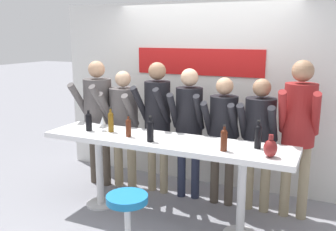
# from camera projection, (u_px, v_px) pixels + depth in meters

# --- Properties ---
(ground_plane) EXTENTS (40.00, 40.00, 0.00)m
(ground_plane) POSITION_uv_depth(u_px,v_px,m) (165.00, 219.00, 4.34)
(ground_plane) COLOR gray
(back_wall) EXTENTS (4.45, 0.12, 2.53)m
(back_wall) POSITION_uv_depth(u_px,v_px,m) (204.00, 94.00, 5.22)
(back_wall) COLOR silver
(back_wall) RESTS_ON ground_plane
(tasting_table) EXTENTS (2.85, 0.65, 0.96)m
(tasting_table) POSITION_uv_depth(u_px,v_px,m) (164.00, 150.00, 4.16)
(tasting_table) COLOR white
(tasting_table) RESTS_ON ground_plane
(bar_stool) EXTENTS (0.41, 0.41, 0.62)m
(bar_stool) POSITION_uv_depth(u_px,v_px,m) (127.00, 216.00, 3.53)
(bar_stool) COLOR silver
(bar_stool) RESTS_ON ground_plane
(person_far_left) EXTENTS (0.48, 0.58, 1.75)m
(person_far_left) POSITION_uv_depth(u_px,v_px,m) (98.00, 110.00, 5.14)
(person_far_left) COLOR #473D33
(person_far_left) RESTS_ON ground_plane
(person_left) EXTENTS (0.47, 0.54, 1.62)m
(person_left) POSITION_uv_depth(u_px,v_px,m) (124.00, 117.00, 5.06)
(person_left) COLOR gray
(person_left) RESTS_ON ground_plane
(person_center_left) EXTENTS (0.43, 0.55, 1.75)m
(person_center_left) POSITION_uv_depth(u_px,v_px,m) (157.00, 113.00, 4.87)
(person_center_left) COLOR gray
(person_center_left) RESTS_ON ground_plane
(person_center) EXTENTS (0.44, 0.56, 1.68)m
(person_center) POSITION_uv_depth(u_px,v_px,m) (189.00, 119.00, 4.69)
(person_center) COLOR #23283D
(person_center) RESTS_ON ground_plane
(person_center_right) EXTENTS (0.40, 0.50, 1.60)m
(person_center_right) POSITION_uv_depth(u_px,v_px,m) (223.00, 128.00, 4.52)
(person_center_right) COLOR #473D33
(person_center_right) RESTS_ON ground_plane
(person_right) EXTENTS (0.42, 0.51, 1.60)m
(person_right) POSITION_uv_depth(u_px,v_px,m) (259.00, 131.00, 4.35)
(person_right) COLOR gray
(person_right) RESTS_ON ground_plane
(person_far_right) EXTENTS (0.44, 0.57, 1.82)m
(person_far_right) POSITION_uv_depth(u_px,v_px,m) (299.00, 122.00, 4.14)
(person_far_right) COLOR gray
(person_far_right) RESTS_ON ground_plane
(wine_bottle_0) EXTENTS (0.06, 0.06, 0.25)m
(wine_bottle_0) POSITION_uv_depth(u_px,v_px,m) (128.00, 127.00, 4.22)
(wine_bottle_0) COLOR #4C1E0F
(wine_bottle_0) RESTS_ON tasting_table
(wine_bottle_1) EXTENTS (0.07, 0.07, 0.28)m
(wine_bottle_1) POSITION_uv_depth(u_px,v_px,m) (150.00, 130.00, 4.02)
(wine_bottle_1) COLOR black
(wine_bottle_1) RESTS_ON tasting_table
(wine_bottle_2) EXTENTS (0.08, 0.08, 0.25)m
(wine_bottle_2) POSITION_uv_depth(u_px,v_px,m) (89.00, 121.00, 4.48)
(wine_bottle_2) COLOR black
(wine_bottle_2) RESTS_ON tasting_table
(wine_bottle_3) EXTENTS (0.07, 0.07, 0.26)m
(wine_bottle_3) POSITION_uv_depth(u_px,v_px,m) (224.00, 139.00, 3.70)
(wine_bottle_3) COLOR #4C1E0F
(wine_bottle_3) RESTS_ON tasting_table
(wine_bottle_4) EXTENTS (0.07, 0.07, 0.30)m
(wine_bottle_4) POSITION_uv_depth(u_px,v_px,m) (111.00, 121.00, 4.42)
(wine_bottle_4) COLOR brown
(wine_bottle_4) RESTS_ON tasting_table
(wine_bottle_5) EXTENTS (0.07, 0.07, 0.29)m
(wine_bottle_5) POSITION_uv_depth(u_px,v_px,m) (258.00, 135.00, 3.78)
(wine_bottle_5) COLOR black
(wine_bottle_5) RESTS_ON tasting_table
(wine_glass_0) EXTENTS (0.07, 0.07, 0.18)m
(wine_glass_0) POSITION_uv_depth(u_px,v_px,m) (103.00, 121.00, 4.46)
(wine_glass_0) COLOR silver
(wine_glass_0) RESTS_ON tasting_table
(decorative_vase) EXTENTS (0.13, 0.13, 0.22)m
(decorative_vase) POSITION_uv_depth(u_px,v_px,m) (270.00, 148.00, 3.51)
(decorative_vase) COLOR maroon
(decorative_vase) RESTS_ON tasting_table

